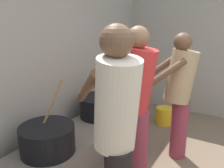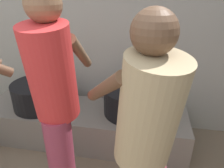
# 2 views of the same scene
# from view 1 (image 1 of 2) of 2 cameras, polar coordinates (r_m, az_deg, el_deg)

# --- Properties ---
(block_enclosure_rear) EXTENTS (5.46, 0.20, 2.19)m
(block_enclosure_rear) POSITION_cam_1_polar(r_m,az_deg,el_deg) (2.84, -19.99, 2.64)
(block_enclosure_rear) COLOR #9E998E
(block_enclosure_rear) RESTS_ON ground_plane
(hearth_ledge) EXTENTS (2.23, 0.60, 0.39)m
(hearth_ledge) POSITION_cam_1_polar(r_m,az_deg,el_deg) (2.99, -7.70, -14.48)
(hearth_ledge) COLOR slate
(hearth_ledge) RESTS_ON ground_plane
(cooking_pot_main) EXTENTS (0.55, 0.55, 0.73)m
(cooking_pot_main) POSITION_cam_1_polar(r_m,az_deg,el_deg) (2.51, -15.20, -12.57)
(cooking_pot_main) COLOR black
(cooking_pot_main) RESTS_ON hearth_ledge
(cooking_pot_secondary) EXTENTS (0.54, 0.54, 0.74)m
(cooking_pot_secondary) POSITION_cam_1_polar(r_m,az_deg,el_deg) (3.23, -2.97, -5.36)
(cooking_pot_secondary) COLOR black
(cooking_pot_secondary) RESTS_ON hearth_ledge
(cook_in_red_shirt) EXTENTS (0.38, 0.69, 1.62)m
(cook_in_red_shirt) POSITION_cam_1_polar(r_m,az_deg,el_deg) (2.39, 6.01, -3.00)
(cook_in_red_shirt) COLOR #8C3347
(cook_in_red_shirt) RESTS_ON ground_plane
(cook_in_tan_shirt) EXTENTS (0.63, 0.71, 1.53)m
(cook_in_tan_shirt) POSITION_cam_1_polar(r_m,az_deg,el_deg) (2.88, 15.89, -1.39)
(cook_in_tan_shirt) COLOR #8C3347
(cook_in_tan_shirt) RESTS_ON ground_plane
(cook_in_cream_shirt) EXTENTS (0.67, 0.73, 1.66)m
(cook_in_cream_shirt) POSITION_cam_1_polar(r_m,az_deg,el_deg) (1.68, 1.05, -10.43)
(cook_in_cream_shirt) COLOR black
(cook_in_cream_shirt) RESTS_ON ground_plane
(bucket_yellow_plastic) EXTENTS (0.27, 0.27, 0.27)m
(bucket_yellow_plastic) POSITION_cam_1_polar(r_m,az_deg,el_deg) (4.02, 12.43, -7.41)
(bucket_yellow_plastic) COLOR gold
(bucket_yellow_plastic) RESTS_ON ground_plane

